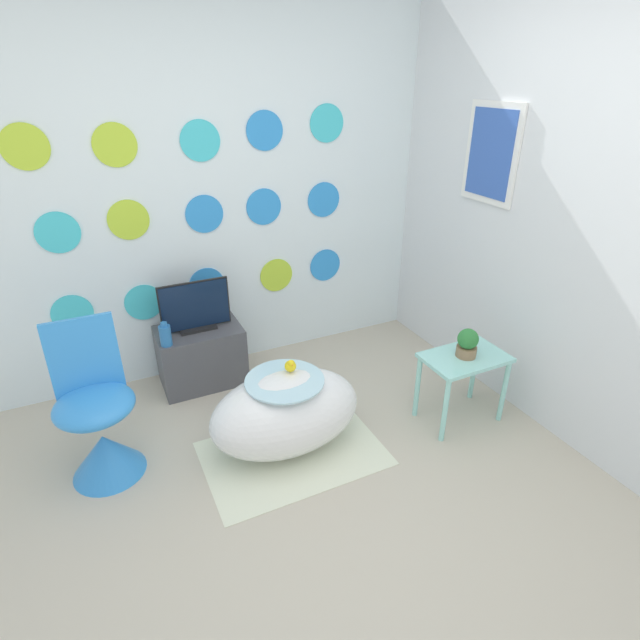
# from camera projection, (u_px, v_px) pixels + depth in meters

# --- Properties ---
(ground_plane) EXTENTS (12.00, 12.00, 0.00)m
(ground_plane) POSITION_uv_depth(u_px,v_px,m) (335.00, 561.00, 2.29)
(ground_plane) COLOR #BCB29E
(wall_back_dotted) EXTENTS (4.25, 0.05, 2.60)m
(wall_back_dotted) POSITION_uv_depth(u_px,v_px,m) (201.00, 191.00, 3.29)
(wall_back_dotted) COLOR white
(wall_back_dotted) RESTS_ON ground_plane
(wall_right) EXTENTS (0.06, 2.95, 2.60)m
(wall_right) POSITION_uv_depth(u_px,v_px,m) (500.00, 196.00, 3.12)
(wall_right) COLOR silver
(wall_right) RESTS_ON ground_plane
(rug) EXTENTS (1.02, 0.69, 0.01)m
(rug) POSITION_uv_depth(u_px,v_px,m) (293.00, 453.00, 2.92)
(rug) COLOR silver
(rug) RESTS_ON ground_plane
(bathtub) EXTENTS (0.89, 0.55, 0.48)m
(bathtub) POSITION_uv_depth(u_px,v_px,m) (286.00, 412.00, 2.88)
(bathtub) COLOR white
(bathtub) RESTS_ON ground_plane
(rubber_duck) EXTENTS (0.07, 0.07, 0.08)m
(rubber_duck) POSITION_uv_depth(u_px,v_px,m) (291.00, 366.00, 2.81)
(rubber_duck) COLOR yellow
(rubber_duck) RESTS_ON bathtub
(chair) EXTENTS (0.41, 0.41, 0.88)m
(chair) POSITION_uv_depth(u_px,v_px,m) (100.00, 430.00, 2.68)
(chair) COLOR #338CE0
(chair) RESTS_ON ground_plane
(tv_cabinet) EXTENTS (0.57, 0.38, 0.42)m
(tv_cabinet) POSITION_uv_depth(u_px,v_px,m) (201.00, 356.00, 3.51)
(tv_cabinet) COLOR #4C4C51
(tv_cabinet) RESTS_ON ground_plane
(tv) EXTENTS (0.47, 0.12, 0.35)m
(tv) POSITION_uv_depth(u_px,v_px,m) (195.00, 308.00, 3.35)
(tv) COLOR black
(tv) RESTS_ON tv_cabinet
(vase) EXTENTS (0.07, 0.07, 0.16)m
(vase) POSITION_uv_depth(u_px,v_px,m) (165.00, 335.00, 3.19)
(vase) COLOR #2D72B7
(vase) RESTS_ON tv_cabinet
(side_table) EXTENTS (0.51, 0.33, 0.46)m
(side_table) POSITION_uv_depth(u_px,v_px,m) (464.00, 368.00, 3.06)
(side_table) COLOR #99E0D8
(side_table) RESTS_ON ground_plane
(potted_plant_left) EXTENTS (0.13, 0.13, 0.18)m
(potted_plant_left) POSITION_uv_depth(u_px,v_px,m) (467.00, 343.00, 2.99)
(potted_plant_left) COLOR #8C6B4C
(potted_plant_left) RESTS_ON side_table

